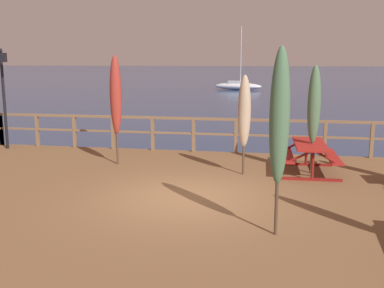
{
  "coord_description": "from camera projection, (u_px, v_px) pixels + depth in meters",
  "views": [
    {
      "loc": [
        1.73,
        -8.94,
        3.62
      ],
      "look_at": [
        0.0,
        0.73,
        1.79
      ],
      "focal_mm": 42.09,
      "sensor_mm": 36.0,
      "label": 1
    }
  ],
  "objects": [
    {
      "name": "ground_plane",
      "position": [
        186.0,
        232.0,
        9.62
      ],
      "size": [
        600.0,
        600.0,
        0.0
      ],
      "primitive_type": "plane",
      "color": "navy"
    },
    {
      "name": "wooden_deck",
      "position": [
        186.0,
        215.0,
        9.54
      ],
      "size": [
        14.88,
        9.78,
        0.79
      ],
      "primitive_type": "cube",
      "color": "brown",
      "rests_on": "ground"
    },
    {
      "name": "railing_waterside_far",
      "position": [
        215.0,
        129.0,
        13.93
      ],
      "size": [
        14.68,
        0.1,
        1.09
      ],
      "color": "brown",
      "rests_on": "wooden_deck"
    },
    {
      "name": "picnic_table_mid_right",
      "position": [
        310.0,
        151.0,
        11.43
      ],
      "size": [
        1.44,
        1.99,
        0.78
      ],
      "color": "maroon",
      "rests_on": "wooden_deck"
    },
    {
      "name": "patio_umbrella_tall_mid_left",
      "position": [
        314.0,
        105.0,
        11.17
      ],
      "size": [
        0.32,
        0.32,
        2.73
      ],
      "color": "#4C3828",
      "rests_on": "wooden_deck"
    },
    {
      "name": "patio_umbrella_tall_mid_right",
      "position": [
        244.0,
        112.0,
        11.07
      ],
      "size": [
        0.32,
        0.32,
        2.5
      ],
      "color": "#4C3828",
      "rests_on": "wooden_deck"
    },
    {
      "name": "patio_umbrella_short_mid",
      "position": [
        280.0,
        118.0,
        7.07
      ],
      "size": [
        0.32,
        0.32,
        3.06
      ],
      "color": "#4C3828",
      "rests_on": "wooden_deck"
    },
    {
      "name": "patio_umbrella_tall_back_right",
      "position": [
        116.0,
        96.0,
        12.14
      ],
      "size": [
        0.32,
        0.32,
        2.98
      ],
      "color": "#4C3828",
      "rests_on": "wooden_deck"
    },
    {
      "name": "lamp_post_hooked",
      "position": [
        3.0,
        84.0,
        14.14
      ],
      "size": [
        0.47,
        0.59,
        3.2
      ],
      "color": "black",
      "rests_on": "wooden_deck"
    },
    {
      "name": "sailboat_distant",
      "position": [
        238.0,
        86.0,
        56.19
      ],
      "size": [
        6.22,
        2.86,
        7.72
      ],
      "color": "silver",
      "rests_on": "ground"
    }
  ]
}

